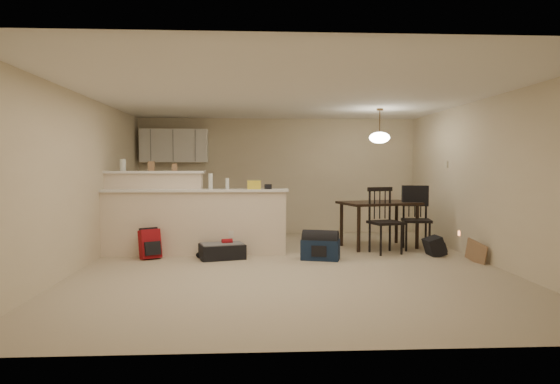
{
  "coord_description": "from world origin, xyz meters",
  "views": [
    {
      "loc": [
        -0.54,
        -7.37,
        1.47
      ],
      "look_at": [
        -0.1,
        0.7,
        1.05
      ],
      "focal_mm": 32.0,
      "sensor_mm": 36.0,
      "label": 1
    }
  ],
  "objects": [
    {
      "name": "bag_lump",
      "position": [
        -0.52,
        0.9,
        1.16
      ],
      "size": [
        0.22,
        0.18,
        0.14
      ],
      "primitive_type": "cube",
      "color": "#906B4A",
      "rests_on": "breakfast_bar"
    },
    {
      "name": "cereal_box",
      "position": [
        -2.25,
        1.12,
        1.47
      ],
      "size": [
        0.1,
        0.07,
        0.16
      ],
      "primitive_type": "cube",
      "color": "#906B4A",
      "rests_on": "breakfast_bar"
    },
    {
      "name": "dining_table",
      "position": [
        1.73,
        1.49,
        0.73
      ],
      "size": [
        1.5,
        1.18,
        0.83
      ],
      "rotation": [
        0.0,
        0.0,
        0.25
      ],
      "color": "black",
      "rests_on": "ground"
    },
    {
      "name": "pouch",
      "position": [
        -0.29,
        0.9,
        1.13
      ],
      "size": [
        0.12,
        0.1,
        0.08
      ],
      "primitive_type": "cube",
      "color": "#906B4A",
      "rests_on": "breakfast_bar"
    },
    {
      "name": "black_daypack",
      "position": [
        2.44,
        0.61,
        0.15
      ],
      "size": [
        0.25,
        0.35,
        0.3
      ],
      "primitive_type": "cube",
      "rotation": [
        0.0,
        0.0,
        1.61
      ],
      "color": "black",
      "rests_on": "ground"
    },
    {
      "name": "breakfast_bar",
      "position": [
        -1.76,
        0.98,
        0.61
      ],
      "size": [
        3.08,
        0.58,
        1.39
      ],
      "color": "beige",
      "rests_on": "ground"
    },
    {
      "name": "kitchen_counter",
      "position": [
        -2.0,
        3.19,
        0.45
      ],
      "size": [
        1.8,
        0.6,
        0.9
      ],
      "primitive_type": "cube",
      "color": "white",
      "rests_on": "ground"
    },
    {
      "name": "upper_cabinets",
      "position": [
        -2.2,
        3.32,
        1.9
      ],
      "size": [
        1.4,
        0.34,
        0.7
      ],
      "primitive_type": "cube",
      "color": "white",
      "rests_on": "room"
    },
    {
      "name": "dining_chair_far",
      "position": [
        2.32,
        1.19,
        0.55
      ],
      "size": [
        0.55,
        0.53,
        1.1
      ],
      "primitive_type": null,
      "rotation": [
        0.0,
        0.0,
        -0.17
      ],
      "color": "black",
      "rests_on": "ground"
    },
    {
      "name": "cardboard_sheet",
      "position": [
        2.85,
        -0.02,
        0.16
      ],
      "size": [
        0.14,
        0.41,
        0.33
      ],
      "primitive_type": "cube",
      "rotation": [
        0.0,
        0.0,
        1.86
      ],
      "color": "#906B4A",
      "rests_on": "ground"
    },
    {
      "name": "red_backpack",
      "position": [
        -2.18,
        0.59,
        0.23
      ],
      "size": [
        0.36,
        0.32,
        0.46
      ],
      "primitive_type": "cube",
      "rotation": [
        0.0,
        0.0,
        0.53
      ],
      "color": "maroon",
      "rests_on": "ground"
    },
    {
      "name": "thermostat",
      "position": [
        2.98,
        1.55,
        1.5
      ],
      "size": [
        0.02,
        0.12,
        0.12
      ],
      "primitive_type": "cube",
      "color": "beige",
      "rests_on": "room"
    },
    {
      "name": "small_box",
      "position": [
        -1.86,
        1.12,
        1.45
      ],
      "size": [
        0.08,
        0.06,
        0.12
      ],
      "primitive_type": "cube",
      "color": "#906B4A",
      "rests_on": "breakfast_bar"
    },
    {
      "name": "suitcase",
      "position": [
        -1.03,
        0.52,
        0.12
      ],
      "size": [
        0.78,
        0.62,
        0.23
      ],
      "primitive_type": "cube",
      "rotation": [
        0.0,
        0.0,
        0.28
      ],
      "color": "black",
      "rests_on": "ground"
    },
    {
      "name": "bottle_b",
      "position": [
        -0.96,
        0.9,
        1.18
      ],
      "size": [
        0.06,
        0.06,
        0.18
      ],
      "primitive_type": "cylinder",
      "color": "silver",
      "rests_on": "breakfast_bar"
    },
    {
      "name": "navy_duffel",
      "position": [
        0.52,
        0.36,
        0.16
      ],
      "size": [
        0.65,
        0.47,
        0.32
      ],
      "primitive_type": "cube",
      "rotation": [
        0.0,
        0.0,
        -0.28
      ],
      "color": "#13223C",
      "rests_on": "ground"
    },
    {
      "name": "dining_chair_near",
      "position": [
        1.69,
        0.86,
        0.55
      ],
      "size": [
        0.59,
        0.58,
        1.11
      ],
      "primitive_type": null,
      "rotation": [
        0.0,
        0.0,
        0.27
      ],
      "color": "black",
      "rests_on": "ground"
    },
    {
      "name": "room",
      "position": [
        0.0,
        0.0,
        1.25
      ],
      "size": [
        7.0,
        7.02,
        2.5
      ],
      "color": "tan",
      "rests_on": "ground"
    },
    {
      "name": "pendant_lamp",
      "position": [
        1.73,
        1.49,
        1.99
      ],
      "size": [
        0.36,
        0.36,
        0.62
      ],
      "color": "brown",
      "rests_on": "room"
    },
    {
      "name": "bottle_a",
      "position": [
        -1.24,
        0.9,
        1.22
      ],
      "size": [
        0.07,
        0.07,
        0.26
      ],
      "primitive_type": "cylinder",
      "color": "silver",
      "rests_on": "breakfast_bar"
    },
    {
      "name": "extra_item_x",
      "position": [
        -0.57,
        0.9,
        1.15
      ],
      "size": [
        0.1,
        0.1,
        0.12
      ],
      "primitive_type": "cube",
      "color": "#906B4A",
      "rests_on": "breakfast_bar"
    },
    {
      "name": "jar",
      "position": [
        -2.72,
        1.12,
        1.49
      ],
      "size": [
        0.1,
        0.1,
        0.2
      ],
      "primitive_type": "cylinder",
      "color": "silver",
      "rests_on": "breakfast_bar"
    }
  ]
}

